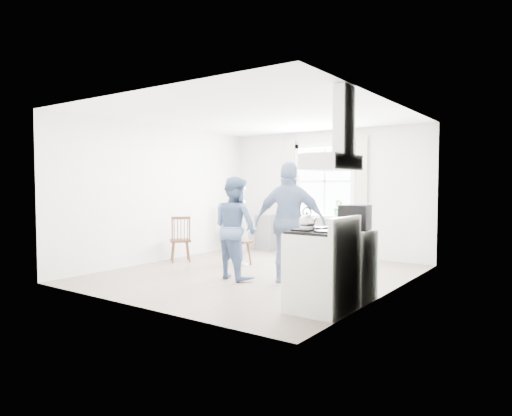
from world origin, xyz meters
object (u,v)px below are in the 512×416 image
(windsor_chair_b, at_px, (234,234))
(person_mid, at_px, (235,228))
(stereo_stack, at_px, (355,217))
(person_left, at_px, (239,224))
(low_cabinet, at_px, (352,265))
(person_right, at_px, (290,222))
(gas_stove, at_px, (322,270))
(windsor_chair_a, at_px, (231,224))
(windsor_chair_c, at_px, (181,234))

(windsor_chair_b, xyz_separation_m, person_mid, (0.73, -0.89, 0.23))
(stereo_stack, xyz_separation_m, person_left, (-2.74, 1.12, -0.30))
(low_cabinet, xyz_separation_m, person_right, (-1.19, 0.42, 0.47))
(gas_stove, distance_m, person_right, 1.65)
(windsor_chair_a, height_order, windsor_chair_b, windsor_chair_a)
(person_left, bearing_deg, stereo_stack, 174.41)
(windsor_chair_c, xyz_separation_m, person_mid, (1.78, -0.58, 0.26))
(windsor_chair_b, bearing_deg, windsor_chair_a, 130.49)
(low_cabinet, distance_m, person_right, 1.35)
(stereo_stack, relative_size, person_right, 0.22)
(windsor_chair_a, bearing_deg, windsor_chair_c, -87.14)
(windsor_chair_a, height_order, person_mid, person_mid)
(gas_stove, height_order, stereo_stack, stereo_stack)
(person_mid, height_order, person_right, person_right)
(person_right, bearing_deg, gas_stove, 113.73)
(stereo_stack, height_order, windsor_chair_a, stereo_stack)
(stereo_stack, relative_size, person_left, 0.26)
(windsor_chair_c, height_order, person_mid, person_mid)
(windsor_chair_b, bearing_deg, windsor_chair_c, -163.93)
(windsor_chair_b, distance_m, person_left, 0.22)
(windsor_chair_a, height_order, person_right, person_right)
(low_cabinet, xyz_separation_m, windsor_chair_b, (-2.76, 1.04, 0.13))
(stereo_stack, bearing_deg, low_cabinet, -109.97)
(gas_stove, xyz_separation_m, windsor_chair_b, (-2.69, 1.74, 0.09))
(person_left, bearing_deg, windsor_chair_a, -29.12)
(low_cabinet, relative_size, person_right, 0.49)
(windsor_chair_b, bearing_deg, person_right, -21.36)
(low_cabinet, height_order, stereo_stack, stereo_stack)
(low_cabinet, bearing_deg, stereo_stack, 70.03)
(windsor_chair_b, xyz_separation_m, windsor_chair_c, (-1.05, -0.30, -0.04))
(gas_stove, xyz_separation_m, stereo_stack, (0.09, 0.74, 0.58))
(windsor_chair_b, distance_m, windsor_chair_c, 1.09)
(low_cabinet, distance_m, person_left, 2.98)
(windsor_chair_c, bearing_deg, person_left, 21.61)
(stereo_stack, bearing_deg, windsor_chair_b, 160.30)
(gas_stove, xyz_separation_m, windsor_chair_a, (-3.82, 3.06, 0.13))
(person_mid, bearing_deg, windsor_chair_a, -36.41)
(person_mid, bearing_deg, person_right, -148.42)
(gas_stove, height_order, windsor_chair_b, gas_stove)
(gas_stove, height_order, windsor_chair_a, gas_stove)
(windsor_chair_a, distance_m, person_mid, 2.89)
(windsor_chair_c, bearing_deg, person_mid, -18.21)
(low_cabinet, bearing_deg, windsor_chair_a, 148.77)
(windsor_chair_b, xyz_separation_m, person_right, (1.57, -0.61, 0.34))
(low_cabinet, distance_m, windsor_chair_b, 2.95)
(gas_stove, distance_m, stereo_stack, 0.94)
(windsor_chair_a, bearing_deg, person_left, -45.77)
(person_right, bearing_deg, windsor_chair_b, -42.63)
(windsor_chair_a, height_order, windsor_chair_c, windsor_chair_a)
(windsor_chair_c, bearing_deg, person_right, -6.79)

